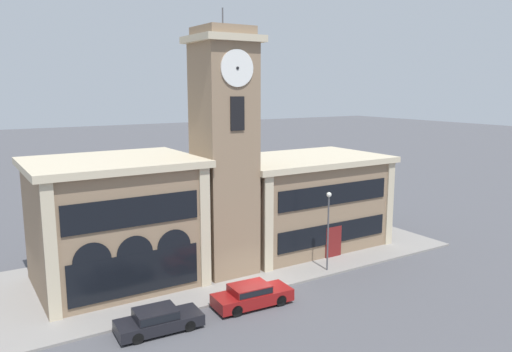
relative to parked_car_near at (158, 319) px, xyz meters
The scene contains 8 objects.
ground_plane 7.47m from the parked_car_near, ahead, with size 300.00×300.00×0.00m, color #4C4C51.
sidewalk_kerb 10.57m from the parked_car_near, 45.92° to the left, with size 37.66×12.76×0.15m.
clock_tower 12.27m from the parked_car_near, 38.40° to the left, with size 4.34×4.34×18.24m.
town_hall_left_wing 8.73m from the parked_car_near, 88.78° to the left, with size 10.81×8.65×8.51m.
town_hall_right_wing 17.97m from the parked_car_near, 26.71° to the left, with size 13.41×8.65×7.51m.
parked_car_near is the anchor object (origin of this frame).
parked_car_mid 5.97m from the parked_car_near, ahead, with size 4.93×2.15×1.39m.
street_lamp 14.07m from the parked_car_near, ahead, with size 0.36×0.36×5.71m.
Camera 1 is at (-16.21, -25.44, 13.08)m, focal length 35.00 mm.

